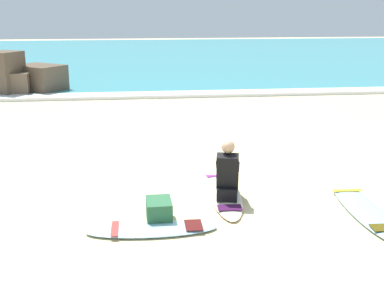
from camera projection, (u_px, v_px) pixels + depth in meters
name	position (u px, v px, depth m)	size (l,w,h in m)	color
ground_plane	(177.00, 194.00, 8.24)	(80.00, 80.00, 0.00)	beige
sea	(144.00, 56.00, 30.13)	(80.00, 28.00, 0.10)	teal
breaking_foam	(153.00, 95.00, 17.02)	(80.00, 0.90, 0.11)	white
surfboard_main	(224.00, 191.00, 8.27)	(0.67, 2.45, 0.08)	#EFE5C6
surfer_seated	(228.00, 175.00, 7.85)	(0.47, 0.75, 0.95)	black
surfboard_spare_near	(152.00, 229.00, 6.87)	(1.81, 0.54, 0.08)	#9ED1E5
surfboard_spare_far	(363.00, 208.00, 7.58)	(0.65, 2.40, 0.08)	#9ED1E5
rock_outcrop_distant	(26.00, 78.00, 17.55)	(2.71, 2.48, 1.50)	brown
beach_bag	(159.00, 211.00, 7.18)	(0.36, 0.48, 0.32)	#285B38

